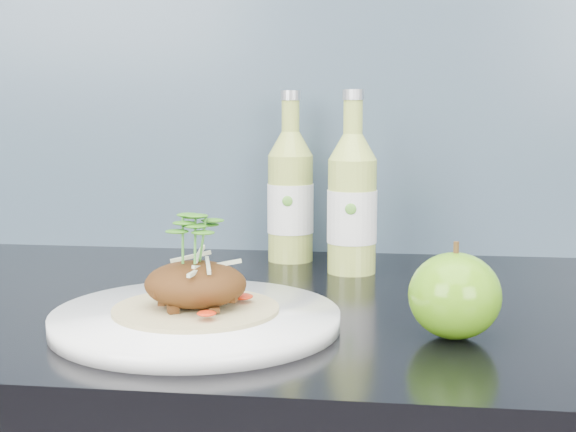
% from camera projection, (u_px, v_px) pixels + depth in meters
% --- Properties ---
extents(subway_backsplash, '(4.00, 0.02, 0.70)m').
position_uv_depth(subway_backsplash, '(344.00, 2.00, 1.11)').
color(subway_backsplash, '#7397B5').
rests_on(subway_backsplash, kitchen_counter).
extents(dinner_plate, '(0.32, 0.32, 0.02)m').
position_uv_depth(dinner_plate, '(196.00, 319.00, 0.76)').
color(dinner_plate, white).
rests_on(dinner_plate, kitchen_counter).
extents(pork_taco, '(0.16, 0.16, 0.10)m').
position_uv_depth(pork_taco, '(196.00, 281.00, 0.75)').
color(pork_taco, tan).
rests_on(pork_taco, dinner_plate).
extents(green_apple, '(0.09, 0.09, 0.09)m').
position_uv_depth(green_apple, '(455.00, 296.00, 0.72)').
color(green_apple, '#43820E').
rests_on(green_apple, kitchen_counter).
extents(cider_bottle_left, '(0.08, 0.08, 0.23)m').
position_uv_depth(cider_bottle_left, '(290.00, 197.00, 1.07)').
color(cider_bottle_left, '#A7B94D').
rests_on(cider_bottle_left, kitchen_counter).
extents(cider_bottle_right, '(0.07, 0.07, 0.23)m').
position_uv_depth(cider_bottle_right, '(352.00, 204.00, 1.00)').
color(cider_bottle_right, '#AFC552').
rests_on(cider_bottle_right, kitchen_counter).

